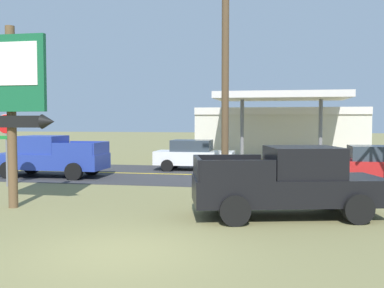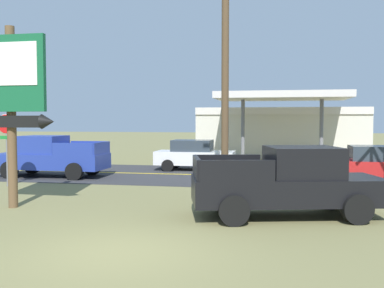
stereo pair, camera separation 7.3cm
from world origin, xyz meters
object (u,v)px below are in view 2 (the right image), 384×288
object	(u,v)px
car_red_near_lane	(373,165)
utility_pole	(225,53)
pickup_black_parked_on_lawn	(289,183)
pickup_blue_on_road	(51,157)
motel_sign	(10,90)
stop_sign	(7,137)
car_white_far_lane	(194,155)
gas_station	(281,130)

from	to	relation	value
car_red_near_lane	utility_pole	bearing A→B (deg)	-146.90
pickup_black_parked_on_lawn	car_red_near_lane	size ratio (longest dim) A/B	1.31
utility_pole	pickup_blue_on_road	size ratio (longest dim) A/B	1.84
motel_sign	car_red_near_lane	bearing A→B (deg)	31.43
motel_sign	pickup_blue_on_road	xyz separation A→B (m)	(-2.65, 7.26, -2.64)
motel_sign	car_red_near_lane	distance (m)	14.20
stop_sign	car_red_near_lane	world-z (taller)	stop_sign
motel_sign	pickup_blue_on_road	bearing A→B (deg)	110.08
pickup_black_parked_on_lawn	car_white_far_lane	size ratio (longest dim) A/B	1.31
pickup_black_parked_on_lawn	car_red_near_lane	world-z (taller)	pickup_black_parked_on_lawn
pickup_black_parked_on_lawn	pickup_blue_on_road	world-z (taller)	same
motel_sign	pickup_black_parked_on_lawn	distance (m)	8.69
gas_station	car_white_far_lane	world-z (taller)	gas_station
gas_station	pickup_black_parked_on_lawn	distance (m)	21.41
pickup_blue_on_road	car_red_near_lane	distance (m)	14.53
utility_pole	car_red_near_lane	bearing A→B (deg)	33.10
utility_pole	gas_station	xyz separation A→B (m)	(2.07, 18.23, -3.11)
car_red_near_lane	stop_sign	bearing A→B (deg)	-167.80
utility_pole	motel_sign	bearing A→B (deg)	-150.20
utility_pole	car_white_far_lane	world-z (taller)	utility_pole
gas_station	stop_sign	bearing A→B (deg)	-122.02
pickup_blue_on_road	car_red_near_lane	bearing A→B (deg)	0.00
stop_sign	pickup_blue_on_road	size ratio (longest dim) A/B	0.57
pickup_black_parked_on_lawn	pickup_blue_on_road	distance (m)	12.93
pickup_blue_on_road	motel_sign	bearing A→B (deg)	-69.92
motel_sign	car_white_far_lane	bearing A→B (deg)	72.39
stop_sign	pickup_black_parked_on_lawn	distance (m)	11.78
motel_sign	pickup_black_parked_on_lawn	bearing A→B (deg)	2.39
motel_sign	pickup_black_parked_on_lawn	size ratio (longest dim) A/B	1.01
motel_sign	car_white_far_lane	world-z (taller)	motel_sign
motel_sign	pickup_black_parked_on_lawn	xyz separation A→B (m)	(8.28, 0.35, -2.64)
pickup_blue_on_road	gas_station	bearing A→B (deg)	53.15
pickup_black_parked_on_lawn	car_red_near_lane	distance (m)	7.80
gas_station	pickup_black_parked_on_lawn	bearing A→B (deg)	-89.78
utility_pole	car_white_far_lane	xyz separation A→B (m)	(-2.55, 7.75, -4.22)
stop_sign	gas_station	bearing A→B (deg)	57.98
pickup_blue_on_road	car_white_far_lane	bearing A→B (deg)	32.71
motel_sign	stop_sign	bearing A→B (deg)	124.95
motel_sign	stop_sign	distance (m)	5.22
car_red_near_lane	car_white_far_lane	size ratio (longest dim) A/B	1.00
motel_sign	car_white_far_lane	distance (m)	12.13
motel_sign	car_red_near_lane	size ratio (longest dim) A/B	1.32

